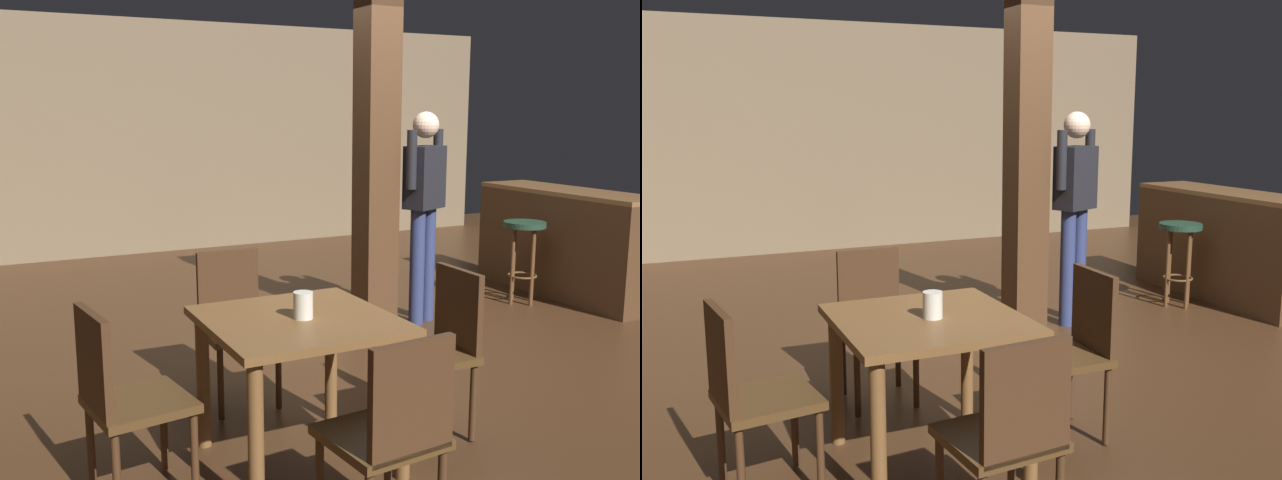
% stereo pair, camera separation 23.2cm
% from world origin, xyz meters
% --- Properties ---
extents(ground_plane, '(10.80, 10.80, 0.00)m').
position_xyz_m(ground_plane, '(0.00, 0.00, 0.00)').
color(ground_plane, '#422816').
extents(wall_back, '(8.00, 0.10, 2.80)m').
position_xyz_m(wall_back, '(0.00, 4.50, 1.40)').
color(wall_back, '#756047').
rests_on(wall_back, ground_plane).
extents(pillar, '(0.28, 0.28, 2.80)m').
position_xyz_m(pillar, '(0.14, 0.65, 1.40)').
color(pillar, '#4C301C').
rests_on(pillar, ground_plane).
extents(dining_table, '(0.88, 0.88, 0.74)m').
position_xyz_m(dining_table, '(-1.41, -1.21, 0.61)').
color(dining_table, brown).
rests_on(dining_table, ground_plane).
extents(chair_north, '(0.43, 0.43, 0.89)m').
position_xyz_m(chair_north, '(-1.42, -0.34, 0.51)').
color(chair_north, '#4C3319').
rests_on(chair_north, ground_plane).
extents(chair_south, '(0.45, 0.45, 0.89)m').
position_xyz_m(chair_south, '(-1.39, -2.04, 0.51)').
color(chair_south, '#4C3319').
rests_on(chair_south, ground_plane).
extents(chair_west, '(0.48, 0.48, 0.89)m').
position_xyz_m(chair_west, '(-2.25, -1.22, 0.51)').
color(chair_west, '#4C3319').
rests_on(chair_west, ground_plane).
extents(chair_east, '(0.43, 0.43, 0.89)m').
position_xyz_m(chair_east, '(-0.60, -1.25, 0.51)').
color(chair_east, '#4C3319').
rests_on(chair_east, ground_plane).
extents(napkin_cup, '(0.10, 0.10, 0.13)m').
position_xyz_m(napkin_cup, '(-1.39, -1.24, 0.81)').
color(napkin_cup, silver).
rests_on(napkin_cup, dining_table).
extents(standing_person, '(0.46, 0.32, 1.72)m').
position_xyz_m(standing_person, '(0.51, 0.52, 1.00)').
color(standing_person, black).
rests_on(standing_person, ground_plane).
extents(bar_counter, '(0.56, 1.87, 1.00)m').
position_xyz_m(bar_counter, '(2.17, 0.67, 0.51)').
color(bar_counter, brown).
rests_on(bar_counter, ground_plane).
extents(bar_stool_near, '(0.37, 0.37, 0.75)m').
position_xyz_m(bar_stool_near, '(1.67, 0.60, 0.57)').
color(bar_stool_near, '#1E3828').
rests_on(bar_stool_near, ground_plane).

